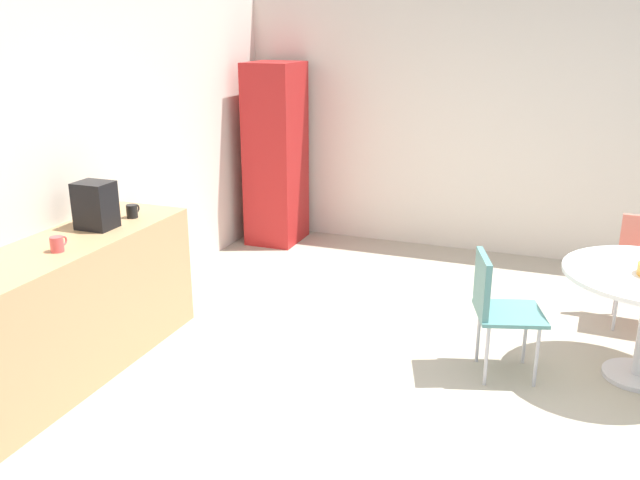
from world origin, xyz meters
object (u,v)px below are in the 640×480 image
(mug_green, at_px, (57,244))
(locker_cabinet, at_px, (276,154))
(mug_white, at_px, (132,211))
(coffee_maker, at_px, (95,205))
(chair_teal, at_px, (495,301))

(mug_green, bearing_deg, locker_cabinet, -0.14)
(mug_white, relative_size, coffee_maker, 0.40)
(chair_teal, height_order, mug_white, mug_white)
(mug_white, xyz_separation_m, coffee_maker, (-0.30, 0.07, 0.11))
(mug_white, distance_m, coffee_maker, 0.33)
(chair_teal, height_order, coffee_maker, coffee_maker)
(chair_teal, bearing_deg, mug_white, 96.22)
(mug_green, relative_size, coffee_maker, 0.40)
(chair_teal, relative_size, mug_white, 6.43)
(chair_teal, xyz_separation_m, coffee_maker, (-0.58, 2.61, 0.54))
(locker_cabinet, xyz_separation_m, coffee_maker, (-2.74, 0.10, 0.13))
(locker_cabinet, distance_m, chair_teal, 3.34)
(chair_teal, height_order, mug_green, mug_green)
(locker_cabinet, relative_size, mug_white, 14.46)
(locker_cabinet, bearing_deg, mug_white, 179.25)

